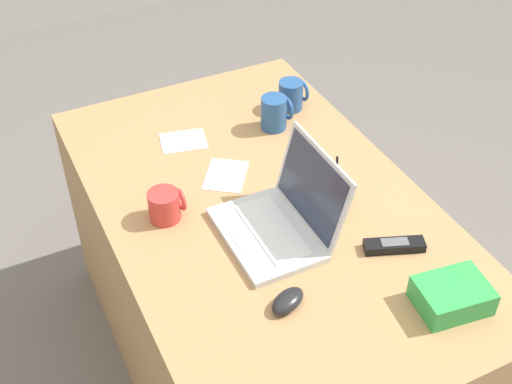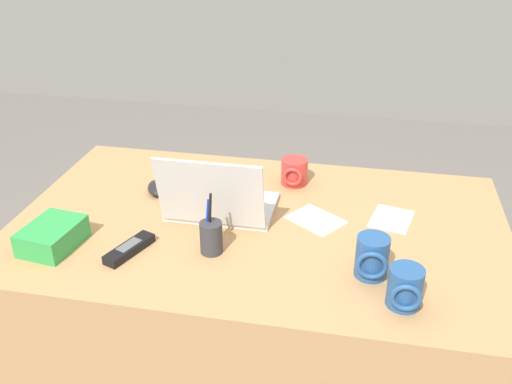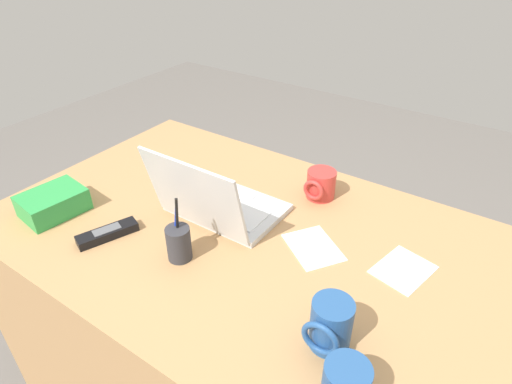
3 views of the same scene
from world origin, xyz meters
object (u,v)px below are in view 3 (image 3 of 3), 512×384
at_px(pen_holder, 179,243).
at_px(snack_bag, 53,203).
at_px(coffee_mug_white, 320,185).
at_px(coffee_mug_spare, 330,325).
at_px(cordless_phone, 108,233).
at_px(laptop, 217,203).
at_px(computer_mouse, 181,173).

relative_size(pen_holder, snack_bag, 1.04).
bearing_deg(snack_bag, pen_holder, -172.31).
distance_m(coffee_mug_white, pen_holder, 0.47).
height_order(coffee_mug_white, pen_holder, pen_holder).
distance_m(coffee_mug_spare, cordless_phone, 0.64).
height_order(laptop, coffee_mug_spare, laptop).
bearing_deg(snack_bag, coffee_mug_white, -139.84).
bearing_deg(pen_holder, cordless_phone, 12.65).
bearing_deg(coffee_mug_white, cordless_phone, 52.44).
xyz_separation_m(computer_mouse, snack_bag, (0.17, 0.35, 0.02)).
distance_m(computer_mouse, snack_bag, 0.39).
height_order(computer_mouse, pen_holder, pen_holder).
xyz_separation_m(coffee_mug_white, snack_bag, (0.59, 0.50, -0.01)).
bearing_deg(pen_holder, coffee_mug_spare, 176.40).
distance_m(laptop, coffee_mug_spare, 0.50).
bearing_deg(pen_holder, snack_bag, 7.69).
bearing_deg(coffee_mug_spare, pen_holder, -3.60).
height_order(coffee_mug_white, snack_bag, coffee_mug_white).
xyz_separation_m(computer_mouse, pen_holder, (-0.26, 0.29, 0.03)).
bearing_deg(cordless_phone, snack_bag, 2.64).
xyz_separation_m(laptop, snack_bag, (0.40, 0.24, -0.02)).
xyz_separation_m(computer_mouse, coffee_mug_white, (-0.42, -0.15, 0.03)).
bearing_deg(pen_holder, computer_mouse, -48.10).
bearing_deg(coffee_mug_spare, computer_mouse, -24.99).
distance_m(laptop, pen_holder, 0.19).
distance_m(computer_mouse, cordless_phone, 0.34).
height_order(coffee_mug_spare, cordless_phone, coffee_mug_spare).
bearing_deg(laptop, pen_holder, 98.18).
bearing_deg(snack_bag, laptop, -148.88).
relative_size(coffee_mug_spare, pen_holder, 0.63).
distance_m(laptop, computer_mouse, 0.26).
height_order(coffee_mug_white, coffee_mug_spare, coffee_mug_spare).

